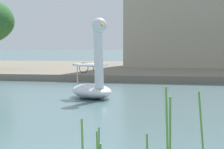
% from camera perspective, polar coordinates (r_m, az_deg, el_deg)
% --- Properties ---
extents(shore_bank_far, '(127.47, 27.13, 0.42)m').
position_cam_1_polar(shore_bank_far, '(39.83, 8.44, 0.72)').
color(shore_bank_far, slate).
rests_on(shore_bank_far, ground_plane).
extents(swan_boat, '(2.63, 2.89, 3.25)m').
position_cam_1_polar(swan_boat, '(18.31, -2.43, -0.78)').
color(swan_boat, white).
rests_on(swan_boat, ground_plane).
extents(bicycle_parked, '(1.68, 0.49, 0.71)m').
position_cam_1_polar(bicycle_parked, '(28.75, -2.75, 0.84)').
color(bicycle_parked, black).
rests_on(bicycle_parked, shore_bank_far).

